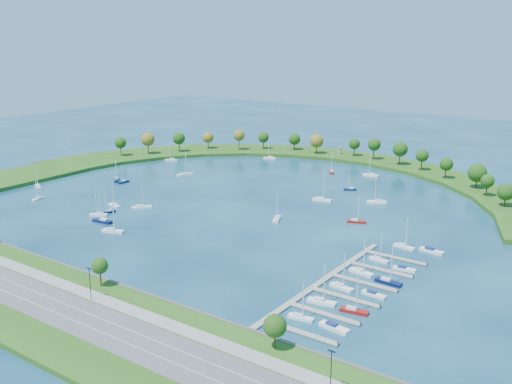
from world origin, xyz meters
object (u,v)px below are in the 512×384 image
Objects in this scene: docked_boat_3 at (354,310)px; docked_boat_4 at (342,286)px; moored_boat_7 at (113,230)px; docked_boat_10 at (404,246)px; moored_boat_9 at (332,171)px; moored_boat_17 at (356,221)px; docked_boat_9 at (404,269)px; docked_boat_0 at (301,316)px; moored_boat_20 at (185,174)px; docked_boat_6 at (361,271)px; dock_system at (342,286)px; moored_boat_1 at (277,218)px; moored_boat_18 at (322,199)px; docked_boat_7 at (388,281)px; moored_boat_16 at (38,198)px; moored_boat_12 at (99,214)px; moored_boat_19 at (102,220)px; moored_boat_2 at (117,179)px; moored_boat_8 at (108,211)px; moored_boat_5 at (124,181)px; harbor_tower at (340,150)px; moored_boat_13 at (270,158)px; docked_boat_1 at (334,327)px; moored_boat_11 at (171,159)px; moored_boat_6 at (371,175)px; moored_boat_15 at (350,189)px; docked_boat_11 at (431,251)px; moored_boat_4 at (377,201)px; moored_boat_10 at (141,207)px; docked_boat_2 at (321,301)px; moored_boat_14 at (38,186)px; docked_boat_5 at (374,294)px; docked_boat_8 at (379,259)px; moored_boat_3 at (115,205)px.

docked_boat_4 is at bearing 120.07° from docked_boat_3.
moored_boat_7 reaches higher than docked_boat_10.
moored_boat_17 is (51.96, -74.77, 0.01)m from moored_boat_9.
docked_boat_4 is 1.50× the size of docked_boat_9.
docked_boat_0 is at bearing -93.98° from moored_boat_17.
moored_boat_20 is 1.07× the size of docked_boat_6.
moored_boat_1 is (-54.88, 45.59, 0.57)m from dock_system.
moored_boat_18 is 96.08m from docked_boat_7.
docked_boat_7 is (177.37, 5.17, 0.09)m from moored_boat_16.
moored_boat_12 is 10.02m from moored_boat_19.
moored_boat_2 reaches higher than moored_boat_8.
harbor_tower is at bearing 155.86° from moored_boat_5.
docked_boat_1 is (138.32, -173.98, -0.23)m from moored_boat_13.
moored_boat_11 is at bearing 137.15° from docked_boat_3.
moored_boat_9 is 1.42× the size of docked_boat_9.
moored_boat_6 is 1.05× the size of docked_boat_6.
moored_boat_15 is 89.23m from docked_boat_11.
moored_boat_17 is (5.13, -32.29, -0.05)m from moored_boat_4.
docked_boat_9 is (174.58, -28.64, -0.34)m from moored_boat_2.
moored_boat_10 is 1.02× the size of docked_boat_2.
docked_boat_5 is at bearing -157.01° from moored_boat_14.
moored_boat_8 is 137.57m from docked_boat_1.
moored_boat_13 is at bearing 117.84° from docked_boat_0.
moored_boat_17 is (138.52, 9.01, -0.02)m from moored_boat_2.
moored_boat_10 reaches higher than docked_boat_3.
moored_boat_10 is 1.15× the size of moored_boat_12.
moored_boat_4 reaches higher than docked_boat_2.
moored_boat_14 is 1.02× the size of docked_boat_4.
docked_boat_1 is (110.86, -19.69, -0.28)m from moored_boat_7.
docked_boat_8 reaches higher than dock_system.
dock_system is 7.03× the size of moored_boat_17.
dock_system is 8.65× the size of moored_boat_16.
moored_boat_18 reaches higher than moored_boat_7.
moored_boat_15 is at bearing 125.14° from docked_boat_5.
moored_boat_3 is at bearing 115.81° from moored_boat_7.
docked_boat_9 is at bearing 95.36° from docked_boat_5.
moored_boat_7 is at bearing 28.48° from moored_boat_4.
docked_boat_11 is (12.34, 72.45, -0.21)m from docked_boat_0.
docked_boat_5 is at bearing -71.83° from docked_boat_10.
moored_boat_9 is 59.30m from moored_boat_18.
moored_boat_16 is at bearing -29.83° from moored_boat_12.
moored_boat_17 is at bearing -178.68° from moored_boat_12.
docked_boat_3 is at bearing 176.12° from moored_boat_3.
moored_boat_3 is at bearing 155.56° from docked_boat_2.
moored_boat_6 is 1.42× the size of moored_boat_16.
moored_boat_18 is (113.23, 76.71, 0.12)m from moored_boat_16.
moored_boat_2 is 172.83m from docked_boat_4.
moored_boat_19 is at bearing 163.05° from docked_boat_2.
docked_boat_7 is (124.32, 10.92, -0.02)m from moored_boat_19.
moored_boat_8 is 0.80× the size of docked_boat_2.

